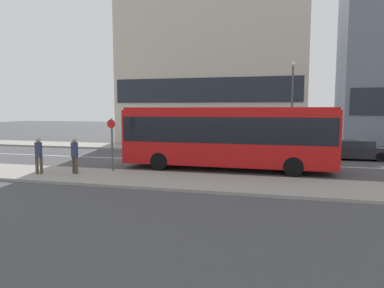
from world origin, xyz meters
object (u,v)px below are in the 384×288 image
Objects in this scene: parked_car_0 at (354,150)px; pedestrian_down_pavement at (75,153)px; street_lamp at (292,97)px; city_bus at (226,134)px; bus_stop_sign at (112,140)px; pedestrian_near_stop at (39,153)px.

parked_car_0 is 2.44× the size of pedestrian_down_pavement.
street_lamp is at bearing -114.93° from pedestrian_down_pavement.
city_bus is 9.60m from parked_car_0.
street_lamp is (10.45, 11.08, 2.99)m from pedestrian_down_pavement.
pedestrian_down_pavement is at bearing -148.76° from city_bus.
city_bus is 2.60× the size of parked_car_0.
pedestrian_down_pavement reaches higher than parked_car_0.
street_lamp reaches higher than bus_stop_sign.
pedestrian_down_pavement is (1.66, 0.49, -0.01)m from pedestrian_near_stop.
bus_stop_sign is at bearing -120.90° from pedestrian_down_pavement.
bus_stop_sign is at bearing -132.51° from street_lamp.
bus_stop_sign is 0.41× the size of street_lamp.
city_bus is at bearing -142.44° from parked_car_0.
pedestrian_near_stop is (-16.07, -10.02, 0.54)m from parked_car_0.
street_lamp is at bearing 47.49° from bus_stop_sign.
city_bus reaches higher than bus_stop_sign.
city_bus is 6.05m from bus_stop_sign.
pedestrian_down_pavement is at bearing -139.31° from bus_stop_sign.
pedestrian_near_stop is 1.01× the size of pedestrian_down_pavement.
bus_stop_sign is (-5.48, -2.54, -0.24)m from city_bus.
parked_car_0 is at bearing 40.27° from city_bus.
city_bus is 6.36× the size of pedestrian_down_pavement.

